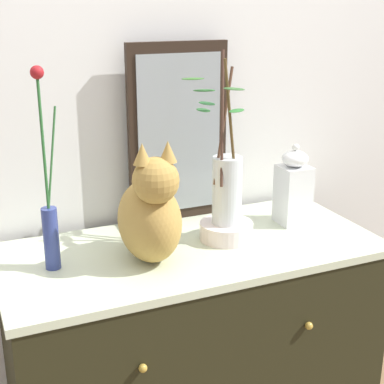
{
  "coord_description": "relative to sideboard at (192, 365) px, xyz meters",
  "views": [
    {
      "loc": [
        -0.65,
        -1.51,
        1.61
      ],
      "look_at": [
        0.0,
        0.0,
        1.06
      ],
      "focal_mm": 53.32,
      "sensor_mm": 36.0,
      "label": 1
    }
  ],
  "objects": [
    {
      "name": "cat_sitting",
      "position": [
        -0.15,
        -0.04,
        0.59
      ],
      "size": [
        0.19,
        0.43,
        0.37
      ],
      "color": "#A8823E",
      "rests_on": "sideboard"
    },
    {
      "name": "sideboard",
      "position": [
        0.0,
        0.0,
        0.0
      ],
      "size": [
        1.19,
        0.56,
        0.88
      ],
      "color": "black",
      "rests_on": "ground_plane"
    },
    {
      "name": "bowl_porcelain",
      "position": [
        0.13,
        0.01,
        0.47
      ],
      "size": [
        0.17,
        0.17,
        0.06
      ],
      "primitive_type": "cylinder",
      "color": "silver",
      "rests_on": "sideboard"
    },
    {
      "name": "wall_back",
      "position": [
        0.0,
        0.35,
        0.86
      ],
      "size": [
        4.4,
        0.08,
        2.6
      ],
      "primitive_type": "cube",
      "color": "silver",
      "rests_on": "ground_plane"
    },
    {
      "name": "vase_glass_clear",
      "position": [
        0.12,
        0.01,
        0.63
      ],
      "size": [
        0.18,
        0.21,
        0.54
      ],
      "color": "silver",
      "rests_on": "bowl_porcelain"
    },
    {
      "name": "jar_lidded_porcelain",
      "position": [
        0.4,
        0.05,
        0.56
      ],
      "size": [
        0.1,
        0.1,
        0.28
      ],
      "color": "white",
      "rests_on": "sideboard"
    },
    {
      "name": "mirror_leaning",
      "position": [
        0.06,
        0.25,
        0.74
      ],
      "size": [
        0.35,
        0.03,
        0.61
      ],
      "color": "black",
      "rests_on": "sideboard"
    },
    {
      "name": "vase_slim_green",
      "position": [
        -0.43,
        0.02,
        0.6
      ],
      "size": [
        0.06,
        0.04,
        0.58
      ],
      "color": "navy",
      "rests_on": "sideboard"
    }
  ]
}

